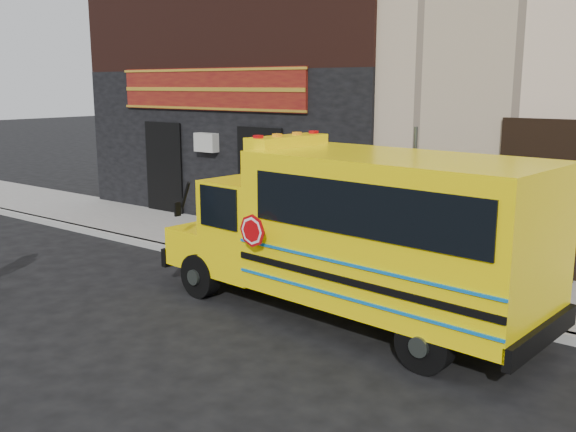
# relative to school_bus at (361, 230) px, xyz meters

# --- Properties ---
(ground) EXTENTS (120.00, 120.00, 0.00)m
(ground) POSITION_rel_school_bus_xyz_m (-2.11, -1.49, -1.51)
(ground) COLOR black
(ground) RESTS_ON ground
(curb) EXTENTS (40.00, 0.20, 0.15)m
(curb) POSITION_rel_school_bus_xyz_m (-2.11, 1.11, -1.43)
(curb) COLOR #999994
(curb) RESTS_ON ground
(sidewalk) EXTENTS (40.00, 3.00, 0.15)m
(sidewalk) POSITION_rel_school_bus_xyz_m (-2.11, 2.61, -1.43)
(sidewalk) COLOR slate
(sidewalk) RESTS_ON ground
(school_bus) EXTENTS (7.06, 2.72, 2.92)m
(school_bus) POSITION_rel_school_bus_xyz_m (0.00, 0.00, 0.00)
(school_bus) COLOR black
(school_bus) RESTS_ON ground
(sign_pole) EXTENTS (0.07, 0.27, 3.07)m
(sign_pole) POSITION_rel_school_bus_xyz_m (0.12, 1.54, 0.18)
(sign_pole) COLOR #3B423D
(sign_pole) RESTS_ON ground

